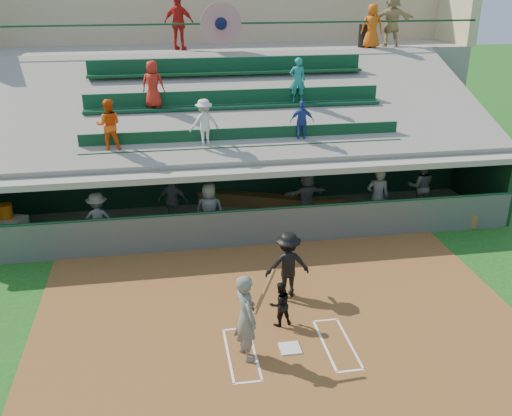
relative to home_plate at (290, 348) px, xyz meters
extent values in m
plane|color=#184F16|center=(0.00, 0.00, -0.04)|extent=(100.00, 100.00, 0.00)
cube|color=brown|center=(0.00, 0.50, -0.03)|extent=(11.00, 9.00, 0.02)
cube|color=silver|center=(0.00, 0.00, 0.00)|extent=(0.43, 0.43, 0.03)
cube|color=silver|center=(-0.75, 0.00, -0.01)|extent=(0.05, 1.80, 0.01)
cube|color=white|center=(0.75, 0.00, -0.01)|extent=(0.05, 1.80, 0.01)
cube|color=white|center=(-1.30, 0.00, -0.01)|extent=(0.05, 1.80, 0.01)
cube|color=silver|center=(1.30, 0.00, -0.01)|extent=(0.05, 1.80, 0.01)
cube|color=white|center=(-1.02, 0.90, -0.01)|extent=(0.60, 0.05, 0.01)
cube|color=white|center=(1.02, 0.90, -0.01)|extent=(0.60, 0.05, 0.01)
cube|color=white|center=(-1.02, -0.90, -0.01)|extent=(0.60, 0.05, 0.01)
cube|color=white|center=(1.02, -0.90, -0.01)|extent=(0.60, 0.05, 0.01)
cube|color=gray|center=(0.00, 6.75, -0.02)|extent=(16.00, 3.50, 0.04)
cube|color=gray|center=(0.00, 13.50, 2.26)|extent=(20.00, 3.00, 4.60)
cube|color=#535953|center=(0.00, 5.00, 0.52)|extent=(16.00, 0.06, 1.10)
cylinder|color=#133E25|center=(0.00, 5.00, 1.09)|extent=(16.00, 0.08, 0.08)
cube|color=black|center=(0.00, 8.50, 1.07)|extent=(16.00, 0.25, 2.20)
cube|color=black|center=(8.00, 6.75, 1.07)|extent=(0.25, 3.50, 2.20)
cube|color=gray|center=(0.00, 6.75, 2.17)|extent=(16.40, 3.90, 0.18)
cube|color=gray|center=(0.00, 10.25, 1.12)|extent=(16.40, 3.50, 2.30)
cube|color=gray|center=(0.00, 11.90, 2.26)|extent=(16.40, 0.30, 4.60)
cube|color=gray|center=(0.00, 8.60, 3.42)|extent=(16.40, 6.51, 2.37)
cube|color=#0B3419|center=(0.00, 6.20, 2.62)|extent=(9.40, 0.42, 0.08)
cube|color=#0B341E|center=(0.00, 6.40, 2.88)|extent=(9.40, 0.06, 0.45)
cube|color=#0D3C24|center=(0.00, 8.10, 3.37)|extent=(9.40, 0.42, 0.08)
cube|color=#0D3C24|center=(0.00, 8.30, 3.62)|extent=(9.40, 0.06, 0.45)
cube|color=#0D3A1D|center=(0.00, 10.00, 4.12)|extent=(9.40, 0.42, 0.08)
cube|color=#0D3C24|center=(0.00, 10.20, 4.38)|extent=(9.40, 0.06, 0.45)
imported|color=#E64E0D|center=(-3.81, 6.30, 3.37)|extent=(0.72, 0.57, 1.44)
imported|color=silver|center=(-1.16, 6.30, 3.33)|extent=(0.96, 0.69, 1.35)
imported|color=#253D94|center=(1.71, 6.30, 3.25)|extent=(0.73, 0.37, 1.20)
imported|color=#A91D13|center=(-2.55, 8.20, 4.12)|extent=(0.79, 0.61, 1.43)
imported|color=#1B7A7B|center=(2.00, 8.20, 4.11)|extent=(0.56, 0.40, 1.42)
cylinder|color=#133D20|center=(0.00, 12.00, 5.56)|extent=(20.00, 0.07, 0.07)
cylinder|color=maroon|center=(0.00, 11.98, 5.56)|extent=(1.50, 0.06, 1.50)
sphere|color=#0D1035|center=(0.00, 11.95, 5.56)|extent=(0.44, 0.44, 0.44)
cube|color=tan|center=(0.00, 15.00, 6.16)|extent=(20.00, 0.40, 3.20)
cube|color=#C8B885|center=(10.00, 13.50, 6.16)|extent=(0.40, 3.00, 3.20)
imported|color=#5C5E59|center=(-0.94, -0.09, 0.92)|extent=(0.62, 0.78, 1.87)
cylinder|color=#925D35|center=(-0.59, -0.24, 1.57)|extent=(0.56, 0.54, 0.75)
sphere|color=#955F36|center=(-0.81, -0.09, 1.22)|extent=(0.10, 0.10, 0.10)
imported|color=black|center=(-0.03, 0.93, 0.51)|extent=(0.60, 0.52, 1.05)
imported|color=black|center=(0.41, 2.14, 0.82)|extent=(1.09, 0.64, 1.67)
cube|color=brown|center=(0.29, 7.94, 0.22)|extent=(13.69, 6.07, 0.44)
cube|color=silver|center=(-6.87, 6.27, 0.39)|extent=(1.04, 0.90, 0.77)
cylinder|color=#CA640B|center=(-6.93, 6.33, 0.98)|extent=(0.41, 0.41, 0.41)
imported|color=#60645E|center=(-4.31, 5.73, 0.80)|extent=(1.03, 0.60, 1.59)
imported|color=#585A55|center=(-2.17, 6.79, 0.80)|extent=(1.01, 0.66, 1.59)
imported|color=#5D615B|center=(-1.14, 5.69, 0.85)|extent=(0.93, 0.71, 1.70)
imported|color=#61645E|center=(2.01, 6.59, 0.78)|extent=(1.50, 0.71, 1.55)
imported|color=#52544F|center=(4.00, 5.70, 0.94)|extent=(0.76, 0.58, 1.87)
imported|color=#5B5E59|center=(5.81, 6.57, 0.87)|extent=(0.96, 0.82, 1.73)
cylinder|color=black|center=(5.73, 12.44, 5.00)|extent=(0.58, 0.58, 0.87)
imported|color=red|center=(-1.48, 12.79, 5.55)|extent=(1.25, 0.89, 1.96)
imported|color=#C44C0B|center=(5.81, 12.05, 5.39)|extent=(0.92, 0.73, 1.65)
imported|color=tan|center=(6.83, 12.64, 5.58)|extent=(1.89, 0.66, 2.02)
camera|label=1|loc=(-2.35, -9.65, 7.29)|focal=40.00mm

